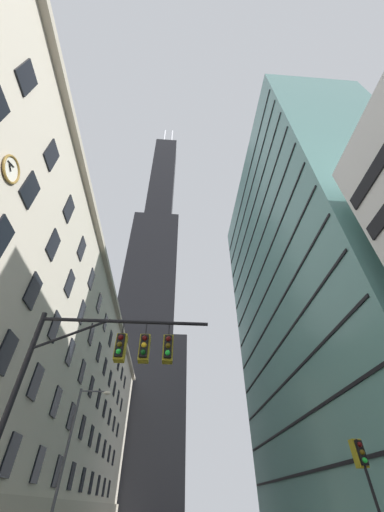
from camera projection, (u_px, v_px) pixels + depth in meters
name	position (u px, v px, depth m)	size (l,w,h in m)	color
station_building	(31.00, 384.00, 35.60)	(16.41, 71.95, 26.38)	beige
dark_skyscraper	(148.00, 306.00, 102.59)	(26.45, 26.45, 190.13)	black
glass_office_midrise	(314.00, 279.00, 41.98)	(15.21, 36.20, 53.38)	slate
traffic_signal_mast	(107.00, 365.00, 10.68)	(6.89, 0.63, 7.45)	black
traffic_light_near_right	(361.00, 459.00, 12.34)	(0.40, 0.63, 3.75)	black
street_lamppost	(74.00, 442.00, 19.00)	(2.28, 0.32, 8.04)	#47474C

